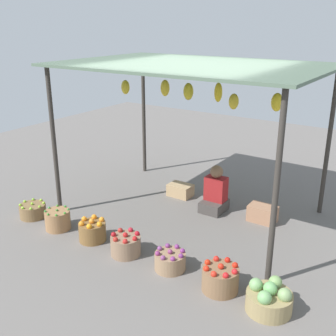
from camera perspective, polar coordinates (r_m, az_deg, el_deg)
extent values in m
plane|color=slate|center=(6.85, 2.97, -6.00)|extent=(14.00, 14.00, 0.00)
cylinder|color=#38332D|center=(6.69, -15.45, 3.37)|extent=(0.07, 0.07, 2.34)
cylinder|color=#38332D|center=(4.73, 14.64, -3.33)|extent=(0.07, 0.07, 2.34)
cylinder|color=#38332D|center=(8.34, -3.37, 7.20)|extent=(0.07, 0.07, 2.34)
cylinder|color=#38332D|center=(6.87, 21.26, 3.15)|extent=(0.07, 0.07, 2.34)
cube|color=#556B57|center=(6.21, 3.37, 14.04)|extent=(3.87, 2.63, 0.04)
ellipsoid|color=yellow|center=(7.05, -5.89, 11.03)|extent=(0.14, 0.14, 0.23)
ellipsoid|color=yellow|center=(6.92, -0.41, 10.97)|extent=(0.15, 0.15, 0.27)
ellipsoid|color=yellow|center=(6.58, 2.83, 10.49)|extent=(0.16, 0.16, 0.27)
ellipsoid|color=yellow|center=(6.54, 6.95, 10.31)|extent=(0.12, 0.12, 0.30)
ellipsoid|color=yellow|center=(5.81, 9.05, 9.04)|extent=(0.14, 0.14, 0.22)
ellipsoid|color=yellow|center=(5.88, 14.79, 8.77)|extent=(0.16, 0.16, 0.25)
cube|color=#433E3B|center=(6.87, 6.34, -5.21)|extent=(0.36, 0.44, 0.18)
cube|color=maroon|center=(6.79, 6.63, -2.84)|extent=(0.34, 0.22, 0.40)
sphere|color=#8C6647|center=(6.69, 6.73, -0.50)|extent=(0.21, 0.21, 0.21)
cylinder|color=brown|center=(6.97, -18.14, -5.61)|extent=(0.41, 0.41, 0.21)
sphere|color=#85C52F|center=(6.92, -18.24, -4.70)|extent=(0.04, 0.04, 0.04)
sphere|color=#87C035|center=(6.79, -17.29, -5.11)|extent=(0.04, 0.04, 0.04)
sphere|color=#93CB37|center=(6.90, -16.76, -4.65)|extent=(0.04, 0.04, 0.04)
sphere|color=#95C63A|center=(7.02, -17.11, -4.25)|extent=(0.04, 0.04, 0.04)
sphere|color=#83BD35|center=(7.08, -18.09, -4.14)|extent=(0.04, 0.04, 0.04)
sphere|color=#8FC730|center=(7.05, -19.15, -4.37)|extent=(0.04, 0.04, 0.04)
sphere|color=#91C72F|center=(6.95, -19.71, -4.81)|extent=(0.04, 0.04, 0.04)
sphere|color=#8FCC32|center=(6.82, -19.41, -5.22)|extent=(0.04, 0.04, 0.04)
sphere|color=#8BCF3C|center=(6.76, -18.40, -5.35)|extent=(0.04, 0.04, 0.04)
cylinder|color=#9C7049|center=(6.46, -14.96, -6.91)|extent=(0.38, 0.38, 0.29)
sphere|color=#3E8031|center=(6.40, -15.09, -5.63)|extent=(0.04, 0.04, 0.04)
sphere|color=#3F932E|center=(6.28, -14.06, -6.05)|extent=(0.04, 0.04, 0.04)
sphere|color=#398D36|center=(6.39, -13.59, -5.57)|extent=(0.04, 0.04, 0.04)
sphere|color=#368B33|center=(6.50, -13.99, -5.16)|extent=(0.04, 0.04, 0.04)
sphere|color=#3D8826|center=(6.55, -15.01, -5.05)|extent=(0.04, 0.04, 0.04)
sphere|color=#3D8937|center=(6.52, -16.06, -5.28)|extent=(0.04, 0.04, 0.04)
sphere|color=#368637|center=(6.41, -16.57, -5.75)|extent=(0.04, 0.04, 0.04)
sphere|color=#3E892E|center=(6.30, -16.21, -6.17)|extent=(0.04, 0.04, 0.04)
sphere|color=#3F902F|center=(6.25, -15.16, -6.31)|extent=(0.04, 0.04, 0.04)
cylinder|color=brown|center=(6.04, -10.38, -8.61)|extent=(0.38, 0.38, 0.27)
sphere|color=orange|center=(5.97, -10.48, -7.21)|extent=(0.08, 0.08, 0.08)
sphere|color=orange|center=(5.88, -9.43, -7.66)|extent=(0.08, 0.08, 0.08)
sphere|color=orange|center=(6.01, -9.12, -7.02)|extent=(0.08, 0.08, 0.08)
sphere|color=orange|center=(6.10, -10.15, -6.66)|extent=(0.08, 0.08, 0.08)
sphere|color=orange|center=(6.06, -11.48, -6.90)|extent=(0.08, 0.08, 0.08)
sphere|color=orange|center=(5.94, -11.84, -7.53)|extent=(0.08, 0.08, 0.08)
sphere|color=orange|center=(5.84, -10.82, -7.92)|extent=(0.08, 0.08, 0.08)
cylinder|color=#8B6D54|center=(5.65, -5.85, -10.56)|extent=(0.40, 0.40, 0.26)
sphere|color=red|center=(5.57, -5.91, -9.15)|extent=(0.07, 0.07, 0.07)
sphere|color=#AE181A|center=(5.48, -4.58, -9.69)|extent=(0.07, 0.07, 0.07)
sphere|color=#AA1520|center=(5.60, -4.28, -9.00)|extent=(0.07, 0.07, 0.07)
sphere|color=#B31F2C|center=(5.70, -5.18, -8.49)|extent=(0.07, 0.07, 0.07)
sphere|color=#A92722|center=(5.70, -6.60, -8.53)|extent=(0.07, 0.07, 0.07)
sphere|color=#AA161D|center=(5.61, -7.52, -9.08)|extent=(0.07, 0.07, 0.07)
sphere|color=#AE271E|center=(5.49, -7.25, -9.75)|extent=(0.07, 0.07, 0.07)
sphere|color=red|center=(5.43, -5.93, -10.04)|extent=(0.07, 0.07, 0.07)
cylinder|color=#957556|center=(5.33, 0.29, -12.72)|extent=(0.39, 0.39, 0.22)
sphere|color=#893868|center=(5.26, 0.29, -11.47)|extent=(0.06, 0.06, 0.06)
sphere|color=#763278|center=(5.19, 1.79, -12.03)|extent=(0.06, 0.06, 0.06)
sphere|color=#7C2F79|center=(5.29, 2.01, -11.35)|extent=(0.06, 0.06, 0.06)
sphere|color=#7C3077|center=(5.37, 1.24, -10.80)|extent=(0.06, 0.06, 0.06)
sphere|color=#763274|center=(5.39, -0.05, -10.67)|extent=(0.06, 0.06, 0.06)
sphere|color=#7C3C78|center=(5.34, -1.15, -11.04)|extent=(0.06, 0.06, 0.06)
sphere|color=#812E66|center=(5.23, -1.44, -11.70)|extent=(0.06, 0.06, 0.06)
sphere|color=#7F3D70|center=(5.15, -0.70, -12.29)|extent=(0.06, 0.06, 0.06)
sphere|color=#7D3273|center=(5.13, 0.66, -12.43)|extent=(0.06, 0.06, 0.06)
cylinder|color=#846243|center=(4.99, 7.21, -14.95)|extent=(0.43, 0.43, 0.29)
sphere|color=red|center=(4.90, 7.30, -13.30)|extent=(0.07, 0.07, 0.07)
sphere|color=red|center=(4.84, 9.17, -13.93)|extent=(0.07, 0.07, 0.07)
sphere|color=red|center=(4.95, 9.25, -13.09)|extent=(0.07, 0.07, 0.07)
sphere|color=red|center=(5.03, 8.21, -12.45)|extent=(0.07, 0.07, 0.07)
sphere|color=red|center=(5.04, 6.67, -12.33)|extent=(0.07, 0.07, 0.07)
sphere|color=red|center=(4.96, 5.48, -12.81)|extent=(0.07, 0.07, 0.07)
sphere|color=red|center=(4.85, 5.31, -13.64)|extent=(0.07, 0.07, 0.07)
sphere|color=red|center=(4.77, 6.33, -14.34)|extent=(0.07, 0.07, 0.07)
sphere|color=red|center=(4.76, 7.96, -14.46)|extent=(0.07, 0.07, 0.07)
cylinder|color=#9B8758|center=(4.80, 13.74, -17.49)|extent=(0.50, 0.50, 0.22)
sphere|color=#70B166|center=(4.70, 13.91, -15.84)|extent=(0.15, 0.15, 0.15)
sphere|color=#83A466|center=(4.68, 15.80, -16.50)|extent=(0.15, 0.15, 0.15)
sphere|color=#7EA860|center=(4.84, 14.58, -15.01)|extent=(0.15, 0.15, 0.15)
sphere|color=#7BAA68|center=(4.75, 12.03, -15.47)|extent=(0.15, 0.15, 0.15)
sphere|color=#77B068|center=(4.59, 13.16, -17.02)|extent=(0.15, 0.15, 0.15)
cube|color=#A57556|center=(6.64, 12.91, -6.15)|extent=(0.43, 0.28, 0.26)
cube|color=tan|center=(7.40, 1.71, -3.07)|extent=(0.42, 0.30, 0.21)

